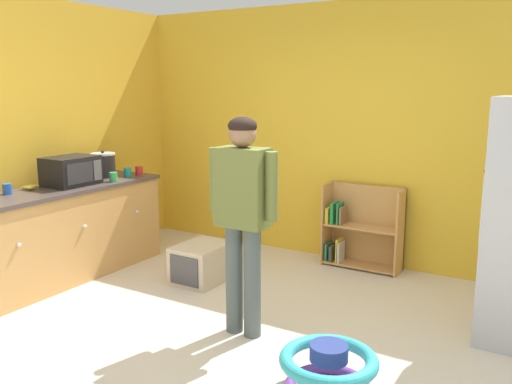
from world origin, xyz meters
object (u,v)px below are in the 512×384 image
(green_cup, at_px, (113,177))
(microwave, at_px, (71,171))
(teal_cup, at_px, (128,172))
(standing_person, at_px, (243,207))
(blue_cup, at_px, (7,189))
(red_cup, at_px, (139,171))
(bookshelf, at_px, (359,231))
(pet_carrier, at_px, (202,263))
(banana_bunch, at_px, (32,187))
(crock_pot, at_px, (103,165))
(kitchen_counter, at_px, (63,233))
(baby_walker, at_px, (328,370))

(green_cup, bearing_deg, microwave, -120.24)
(green_cup, height_order, teal_cup, same)
(standing_person, bearing_deg, teal_cup, 155.46)
(blue_cup, bearing_deg, microwave, 77.75)
(teal_cup, bearing_deg, standing_person, -24.54)
(standing_person, distance_m, red_cup, 2.26)
(bookshelf, xyz_separation_m, pet_carrier, (-1.13, -1.19, -0.19))
(red_cup, bearing_deg, microwave, -100.50)
(microwave, bearing_deg, standing_person, -7.37)
(banana_bunch, height_order, blue_cup, blue_cup)
(standing_person, distance_m, pet_carrier, 1.44)
(bookshelf, distance_m, crock_pot, 2.77)
(standing_person, height_order, microwave, standing_person)
(bookshelf, xyz_separation_m, banana_bunch, (-2.47, -2.01, 0.55))
(blue_cup, bearing_deg, crock_pot, 88.52)
(blue_cup, relative_size, red_cup, 1.00)
(kitchen_counter, distance_m, pet_carrier, 1.38)
(pet_carrier, bearing_deg, green_cup, -173.41)
(pet_carrier, bearing_deg, banana_bunch, -148.50)
(standing_person, xyz_separation_m, green_cup, (-1.94, 0.63, -0.04))
(bookshelf, height_order, red_cup, red_cup)
(crock_pot, relative_size, green_cup, 2.97)
(standing_person, height_order, blue_cup, standing_person)
(baby_walker, height_order, crock_pot, crock_pot)
(baby_walker, bearing_deg, bookshelf, 106.29)
(crock_pot, xyz_separation_m, green_cup, (0.31, -0.16, -0.08))
(microwave, height_order, banana_bunch, microwave)
(bookshelf, distance_m, green_cup, 2.57)
(banana_bunch, relative_size, teal_cup, 1.67)
(bookshelf, relative_size, crock_pot, 3.01)
(blue_cup, distance_m, red_cup, 1.42)
(bookshelf, xyz_separation_m, blue_cup, (-2.47, -2.26, 0.57))
(standing_person, xyz_separation_m, microwave, (-2.14, 0.28, 0.06))
(banana_bunch, distance_m, green_cup, 0.78)
(kitchen_counter, bearing_deg, bookshelf, 37.55)
(baby_walker, relative_size, banana_bunch, 3.82)
(green_cup, distance_m, red_cup, 0.44)
(standing_person, height_order, baby_walker, standing_person)
(blue_cup, xyz_separation_m, red_cup, (0.28, 1.39, 0.00))
(kitchen_counter, xyz_separation_m, crock_pot, (-0.10, 0.65, 0.58))
(red_cup, bearing_deg, pet_carrier, -16.84)
(crock_pot, bearing_deg, kitchen_counter, -81.58)
(teal_cup, bearing_deg, blue_cup, -100.64)
(kitchen_counter, distance_m, green_cup, 0.73)
(kitchen_counter, xyz_separation_m, blue_cup, (-0.13, -0.46, 0.50))
(standing_person, xyz_separation_m, blue_cup, (-2.28, -0.33, -0.04))
(crock_pot, height_order, green_cup, crock_pot)
(crock_pot, bearing_deg, pet_carrier, -1.97)
(banana_bunch, height_order, green_cup, green_cup)
(bookshelf, xyz_separation_m, standing_person, (-0.19, -1.94, 0.61))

